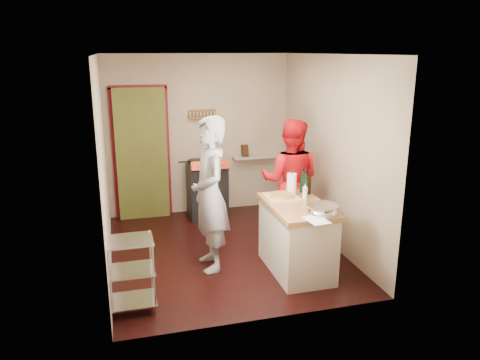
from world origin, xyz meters
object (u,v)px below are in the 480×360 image
wire_shelving (131,271)px  island (297,236)px  person_red (290,181)px  stove (207,190)px  person_stripe (210,195)px

wire_shelving → island: bearing=11.1°
person_red → stove: bearing=-26.3°
wire_shelving → person_stripe: 1.37m
wire_shelving → person_stripe: person_stripe is taller
stove → wire_shelving: stove is taller
stove → person_red: person_red is taller
island → person_stripe: person_stripe is taller
wire_shelving → island: island is taller
person_stripe → person_red: (1.28, 0.60, -0.08)m
stove → island: size_ratio=0.77×
stove → person_stripe: bearing=-100.0°
stove → person_red: bearing=-52.7°
wire_shelving → person_red: 2.70m
stove → island: (0.67, -2.23, 0.01)m
island → person_stripe: (-1.00, 0.38, 0.49)m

